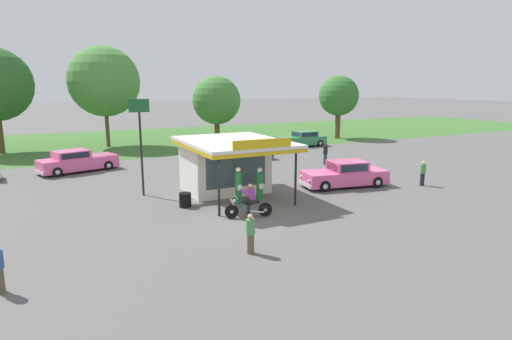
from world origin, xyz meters
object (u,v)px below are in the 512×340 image
object	(u,v)px
motorcycle_with_rider	(249,203)
roadside_pole_sign	(140,131)
parked_car_back_row_centre	(302,139)
spare_tire_stack	(185,200)
gas_pump_nearside	(238,188)
parked_car_back_row_left	(238,152)
parked_car_back_row_far_right	(77,162)
bystander_admiring_sedan	(250,233)
gas_pump_offside	(260,187)
bystander_strolling_foreground	(325,153)
bystander_standing_back_lot	(423,173)
featured_classic_sedan	(345,175)

from	to	relation	value
motorcycle_with_rider	roadside_pole_sign	distance (m)	7.70
parked_car_back_row_centre	spare_tire_stack	world-z (taller)	parked_car_back_row_centre
gas_pump_nearside	parked_car_back_row_left	bearing A→B (deg)	65.85
roadside_pole_sign	parked_car_back_row_far_right	bearing A→B (deg)	107.79
parked_car_back_row_left	parked_car_back_row_far_right	size ratio (longest dim) A/B	0.97
motorcycle_with_rider	parked_car_back_row_centre	world-z (taller)	motorcycle_with_rider
bystander_admiring_sedan	parked_car_back_row_far_right	bearing A→B (deg)	103.60
gas_pump_offside	parked_car_back_row_left	xyz separation A→B (m)	(4.20, 12.06, -0.16)
gas_pump_nearside	bystander_strolling_foreground	xyz separation A→B (m)	(10.62, 7.39, -0.04)
parked_car_back_row_centre	bystander_standing_back_lot	bearing A→B (deg)	-98.09
parked_car_back_row_far_right	roadside_pole_sign	xyz separation A→B (m)	(2.78, -8.67, 2.85)
parked_car_back_row_far_right	bystander_strolling_foreground	bearing A→B (deg)	-17.94
bystander_standing_back_lot	bystander_admiring_sedan	bearing A→B (deg)	-160.94
gas_pump_nearside	spare_tire_stack	size ratio (longest dim) A/B	2.79
parked_car_back_row_centre	gas_pump_nearside	bearing A→B (deg)	-130.93
bystander_admiring_sedan	gas_pump_nearside	bearing A→B (deg)	69.98
bystander_admiring_sedan	featured_classic_sedan	bearing A→B (deg)	35.31
parked_car_back_row_centre	bystander_standing_back_lot	size ratio (longest dim) A/B	3.39
gas_pump_nearside	bystander_strolling_foreground	bearing A→B (deg)	34.82
spare_tire_stack	featured_classic_sedan	bearing A→B (deg)	-0.19
motorcycle_with_rider	bystander_strolling_foreground	world-z (taller)	bystander_strolling_foreground
gas_pump_nearside	parked_car_back_row_centre	xyz separation A→B (m)	(14.29, 16.48, -0.22)
parked_car_back_row_left	bystander_strolling_foreground	bearing A→B (deg)	-41.81
gas_pump_offside	parked_car_back_row_left	bearing A→B (deg)	70.78
gas_pump_nearside	roadside_pole_sign	distance (m)	6.34
gas_pump_nearside	featured_classic_sedan	size ratio (longest dim) A/B	0.37
motorcycle_with_rider	roadside_pole_sign	bearing A→B (deg)	119.90
parked_car_back_row_left	bystander_admiring_sedan	size ratio (longest dim) A/B	3.68
gas_pump_offside	bystander_admiring_sedan	size ratio (longest dim) A/B	1.26
gas_pump_nearside	featured_classic_sedan	distance (m)	7.55
roadside_pole_sign	bystander_standing_back_lot	bearing A→B (deg)	-18.52
gas_pump_offside	roadside_pole_sign	distance (m)	7.16
motorcycle_with_rider	parked_car_back_row_far_right	world-z (taller)	motorcycle_with_rider
gas_pump_offside	parked_car_back_row_far_right	bearing A→B (deg)	121.09
parked_car_back_row_left	roadside_pole_sign	bearing A→B (deg)	-139.99
gas_pump_offside	bystander_strolling_foreground	world-z (taller)	gas_pump_offside
parked_car_back_row_left	roadside_pole_sign	size ratio (longest dim) A/B	1.04
parked_car_back_row_centre	bystander_admiring_sedan	world-z (taller)	parked_car_back_row_centre
motorcycle_with_rider	bystander_strolling_foreground	size ratio (longest dim) A/B	1.33
parked_car_back_row_left	bystander_admiring_sedan	bearing A→B (deg)	-112.84
bystander_strolling_foreground	bystander_standing_back_lot	bearing A→B (deg)	-81.89
gas_pump_nearside	gas_pump_offside	size ratio (longest dim) A/B	1.07
featured_classic_sedan	gas_pump_nearside	bearing A→B (deg)	-172.13
parked_car_back_row_left	bystander_standing_back_lot	world-z (taller)	parked_car_back_row_left
bystander_admiring_sedan	spare_tire_stack	xyz separation A→B (m)	(-0.35, 6.81, -0.41)
bystander_standing_back_lot	featured_classic_sedan	bearing A→B (deg)	155.49
featured_classic_sedan	bystander_admiring_sedan	world-z (taller)	featured_classic_sedan
parked_car_back_row_left	parked_car_back_row_far_right	distance (m)	12.06
motorcycle_with_rider	parked_car_back_row_far_right	xyz separation A→B (m)	(-6.34, 14.85, 0.06)
gas_pump_nearside	parked_car_back_row_left	distance (m)	13.21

